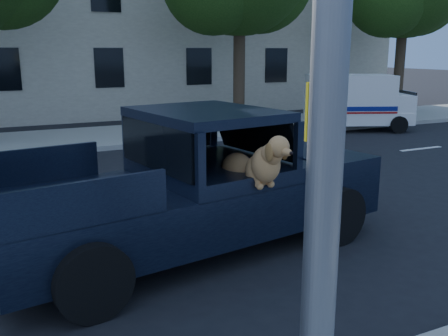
# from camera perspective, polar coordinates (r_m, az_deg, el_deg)

# --- Properties ---
(ground) EXTENTS (120.00, 120.00, 0.00)m
(ground) POSITION_cam_1_polar(r_m,az_deg,el_deg) (8.76, 1.33, -6.05)
(ground) COLOR black
(ground) RESTS_ON ground
(far_sidewalk) EXTENTS (60.00, 4.00, 0.15)m
(far_sidewalk) POSITION_cam_1_polar(r_m,az_deg,el_deg) (17.22, -12.67, 3.53)
(far_sidewalk) COLOR gray
(far_sidewalk) RESTS_ON ground
(lane_stripes) EXTENTS (21.60, 0.14, 0.01)m
(lane_stripes) POSITION_cam_1_polar(r_m,az_deg,el_deg) (12.55, 2.46, -0.06)
(lane_stripes) COLOR silver
(lane_stripes) RESTS_ON ground
(building_main) EXTENTS (26.00, 6.00, 9.00)m
(building_main) POSITION_cam_1_polar(r_m,az_deg,el_deg) (24.86, -10.20, 16.79)
(building_main) COLOR beige
(building_main) RESTS_ON ground
(pickup_truck) EXTENTS (6.07, 3.31, 2.07)m
(pickup_truck) POSITION_cam_1_polar(r_m,az_deg,el_deg) (7.34, -4.31, -4.20)
(pickup_truck) COLOR black
(pickup_truck) RESTS_ON ground
(mail_truck) EXTENTS (4.08, 2.98, 2.03)m
(mail_truck) POSITION_cam_1_polar(r_m,az_deg,el_deg) (19.19, 14.82, 6.84)
(mail_truck) COLOR silver
(mail_truck) RESTS_ON ground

